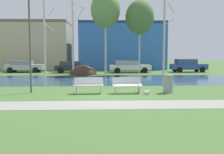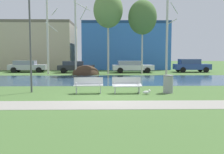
{
  "view_description": "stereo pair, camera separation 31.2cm",
  "coord_description": "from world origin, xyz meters",
  "px_view_note": "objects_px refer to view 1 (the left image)",
  "views": [
    {
      "loc": [
        -0.37,
        -13.11,
        2.13
      ],
      "look_at": [
        0.24,
        1.51,
        0.85
      ],
      "focal_mm": 41.47,
      "sensor_mm": 36.0,
      "label": 1
    },
    {
      "loc": [
        -0.06,
        -13.12,
        2.13
      ],
      "look_at": [
        0.24,
        1.51,
        0.85
      ],
      "focal_mm": 41.47,
      "sensor_mm": 36.0,
      "label": 2
    }
  ],
  "objects_px": {
    "bench_left": "(89,85)",
    "streetlamp": "(29,25)",
    "trash_bin": "(168,84)",
    "parked_hatch_third_white": "(129,66)",
    "parked_van_nearest_silver": "(24,66)",
    "bench_right": "(127,85)",
    "seagull": "(147,92)",
    "parked_wagon_fourth_blue": "(188,65)",
    "parked_sedan_second_dark": "(73,67)"
  },
  "relations": [
    {
      "from": "parked_van_nearest_silver",
      "to": "parked_hatch_third_white",
      "type": "xyz_separation_m",
      "value": [
        12.46,
        -0.92,
        -0.01
      ]
    },
    {
      "from": "trash_bin",
      "to": "parked_hatch_third_white",
      "type": "xyz_separation_m",
      "value": [
        -0.44,
        16.09,
        0.23
      ]
    },
    {
      "from": "bench_left",
      "to": "parked_van_nearest_silver",
      "type": "height_order",
      "value": "parked_van_nearest_silver"
    },
    {
      "from": "bench_left",
      "to": "parked_hatch_third_white",
      "type": "xyz_separation_m",
      "value": [
        3.95,
        16.17,
        0.27
      ]
    },
    {
      "from": "parked_van_nearest_silver",
      "to": "parked_wagon_fourth_blue",
      "type": "height_order",
      "value": "parked_wagon_fourth_blue"
    },
    {
      "from": "bench_right",
      "to": "seagull",
      "type": "height_order",
      "value": "bench_right"
    },
    {
      "from": "trash_bin",
      "to": "streetlamp",
      "type": "xyz_separation_m",
      "value": [
        -7.63,
        0.36,
        3.24
      ]
    },
    {
      "from": "parked_sedan_second_dark",
      "to": "bench_left",
      "type": "bearing_deg",
      "value": -80.76
    },
    {
      "from": "seagull",
      "to": "parked_wagon_fourth_blue",
      "type": "distance_m",
      "value": 19.12
    },
    {
      "from": "parked_sedan_second_dark",
      "to": "parked_wagon_fourth_blue",
      "type": "height_order",
      "value": "parked_wagon_fourth_blue"
    },
    {
      "from": "seagull",
      "to": "parked_hatch_third_white",
      "type": "distance_m",
      "value": 16.7
    },
    {
      "from": "streetlamp",
      "to": "parked_van_nearest_silver",
      "type": "relative_size",
      "value": 1.28
    },
    {
      "from": "parked_van_nearest_silver",
      "to": "bench_right",
      "type": "bearing_deg",
      "value": -58.16
    },
    {
      "from": "bench_left",
      "to": "bench_right",
      "type": "relative_size",
      "value": 1.0
    },
    {
      "from": "parked_van_nearest_silver",
      "to": "parked_hatch_third_white",
      "type": "distance_m",
      "value": 12.49
    },
    {
      "from": "seagull",
      "to": "streetlamp",
      "type": "bearing_deg",
      "value": 171.57
    },
    {
      "from": "bench_right",
      "to": "trash_bin",
      "type": "relative_size",
      "value": 1.63
    },
    {
      "from": "streetlamp",
      "to": "parked_hatch_third_white",
      "type": "bearing_deg",
      "value": 65.46
    },
    {
      "from": "bench_left",
      "to": "bench_right",
      "type": "distance_m",
      "value": 2.1
    },
    {
      "from": "bench_left",
      "to": "trash_bin",
      "type": "xyz_separation_m",
      "value": [
        4.4,
        0.08,
        0.04
      ]
    },
    {
      "from": "seagull",
      "to": "parked_van_nearest_silver",
      "type": "height_order",
      "value": "parked_van_nearest_silver"
    },
    {
      "from": "bench_right",
      "to": "parked_sedan_second_dark",
      "type": "height_order",
      "value": "parked_sedan_second_dark"
    },
    {
      "from": "parked_sedan_second_dark",
      "to": "parked_wagon_fourth_blue",
      "type": "bearing_deg",
      "value": 2.94
    },
    {
      "from": "bench_right",
      "to": "streetlamp",
      "type": "distance_m",
      "value": 6.28
    },
    {
      "from": "trash_bin",
      "to": "streetlamp",
      "type": "relative_size",
      "value": 0.18
    },
    {
      "from": "streetlamp",
      "to": "parked_wagon_fourth_blue",
      "type": "bearing_deg",
      "value": 48.69
    },
    {
      "from": "bench_left",
      "to": "trash_bin",
      "type": "bearing_deg",
      "value": 1.03
    },
    {
      "from": "bench_right",
      "to": "parked_van_nearest_silver",
      "type": "height_order",
      "value": "parked_van_nearest_silver"
    },
    {
      "from": "seagull",
      "to": "parked_hatch_third_white",
      "type": "xyz_separation_m",
      "value": [
        0.83,
        16.67,
        0.61
      ]
    },
    {
      "from": "parked_sedan_second_dark",
      "to": "parked_hatch_third_white",
      "type": "bearing_deg",
      "value": 0.41
    },
    {
      "from": "bench_left",
      "to": "streetlamp",
      "type": "relative_size",
      "value": 0.29
    },
    {
      "from": "seagull",
      "to": "parked_hatch_third_white",
      "type": "height_order",
      "value": "parked_hatch_third_white"
    },
    {
      "from": "parked_hatch_third_white",
      "to": "parked_wagon_fourth_blue",
      "type": "xyz_separation_m",
      "value": [
        7.22,
        0.66,
        0.08
      ]
    },
    {
      "from": "streetlamp",
      "to": "bench_left",
      "type": "bearing_deg",
      "value": -7.77
    },
    {
      "from": "parked_sedan_second_dark",
      "to": "parked_wagon_fourth_blue",
      "type": "relative_size",
      "value": 1.0
    },
    {
      "from": "trash_bin",
      "to": "parked_wagon_fourth_blue",
      "type": "bearing_deg",
      "value": 67.97
    },
    {
      "from": "bench_left",
      "to": "streetlamp",
      "type": "xyz_separation_m",
      "value": [
        -3.23,
        0.44,
        3.28
      ]
    },
    {
      "from": "parked_van_nearest_silver",
      "to": "bench_left",
      "type": "bearing_deg",
      "value": -63.54
    },
    {
      "from": "bench_left",
      "to": "seagull",
      "type": "distance_m",
      "value": 3.18
    },
    {
      "from": "bench_left",
      "to": "bench_right",
      "type": "xyz_separation_m",
      "value": [
        2.1,
        0.0,
        0.0
      ]
    },
    {
      "from": "trash_bin",
      "to": "bench_left",
      "type": "bearing_deg",
      "value": -178.97
    },
    {
      "from": "bench_left",
      "to": "streetlamp",
      "type": "distance_m",
      "value": 4.63
    },
    {
      "from": "streetlamp",
      "to": "parked_wagon_fourth_blue",
      "type": "relative_size",
      "value": 1.32
    },
    {
      "from": "trash_bin",
      "to": "seagull",
      "type": "relative_size",
      "value": 2.16
    },
    {
      "from": "parked_hatch_third_white",
      "to": "parked_sedan_second_dark",
      "type": "bearing_deg",
      "value": -179.59
    },
    {
      "from": "bench_left",
      "to": "parked_wagon_fourth_blue",
      "type": "distance_m",
      "value": 20.21
    },
    {
      "from": "bench_right",
      "to": "streetlamp",
      "type": "bearing_deg",
      "value": 175.28
    },
    {
      "from": "seagull",
      "to": "streetlamp",
      "type": "relative_size",
      "value": 0.08
    },
    {
      "from": "trash_bin",
      "to": "streetlamp",
      "type": "height_order",
      "value": "streetlamp"
    },
    {
      "from": "streetlamp",
      "to": "trash_bin",
      "type": "bearing_deg",
      "value": -2.71
    }
  ]
}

